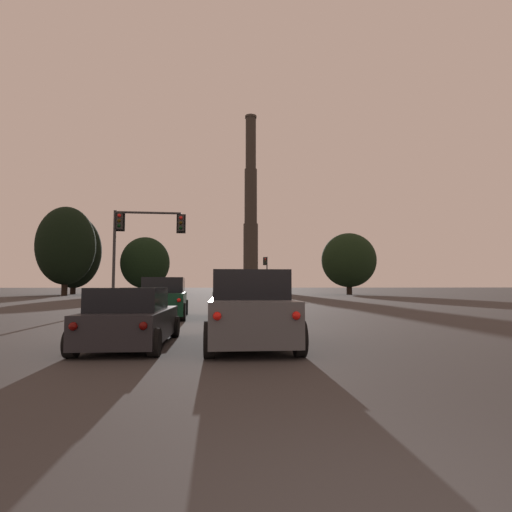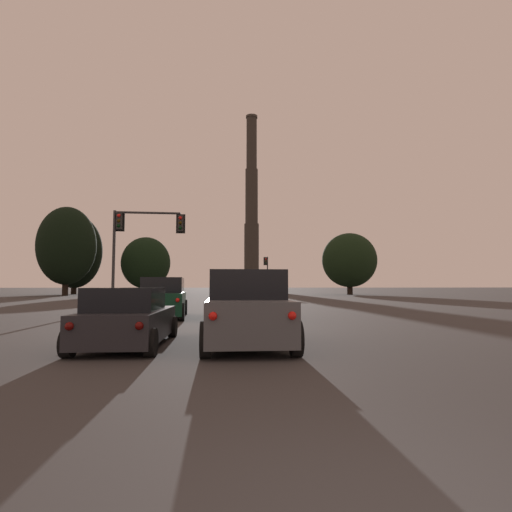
{
  "view_description": "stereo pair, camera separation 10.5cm",
  "coord_description": "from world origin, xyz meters",
  "px_view_note": "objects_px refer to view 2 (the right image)",
  "views": [
    {
      "loc": [
        -1.26,
        -2.1,
        1.49
      ],
      "look_at": [
        2.81,
        32.91,
        4.11
      ],
      "focal_mm": 28.0,
      "sensor_mm": 36.0,
      "label": 1
    },
    {
      "loc": [
        -1.15,
        -2.11,
        1.49
      ],
      "look_at": [
        2.81,
        32.91,
        4.11
      ],
      "focal_mm": 28.0,
      "sensor_mm": 36.0,
      "label": 2
    }
  ],
  "objects_px": {
    "suv_center_lane_second": "(246,309)",
    "traffic_light_overhead_left": "(137,234)",
    "traffic_light_far_right": "(267,270)",
    "smokestack": "(252,221)",
    "hatchback_left_lane_second": "(129,319)",
    "suv_left_lane_front": "(163,298)",
    "suv_center_lane_front": "(234,298)"
  },
  "relations": [
    {
      "from": "traffic_light_far_right",
      "to": "smokestack",
      "type": "bearing_deg",
      "value": 86.17
    },
    {
      "from": "suv_center_lane_front",
      "to": "suv_left_lane_front",
      "type": "distance_m",
      "value": 3.35
    },
    {
      "from": "suv_center_lane_second",
      "to": "smokestack",
      "type": "relative_size",
      "value": 0.09
    },
    {
      "from": "hatchback_left_lane_second",
      "to": "traffic_light_far_right",
      "type": "height_order",
      "value": "traffic_light_far_right"
    },
    {
      "from": "hatchback_left_lane_second",
      "to": "suv_left_lane_front",
      "type": "bearing_deg",
      "value": 93.74
    },
    {
      "from": "suv_center_lane_second",
      "to": "traffic_light_overhead_left",
      "type": "distance_m",
      "value": 16.77
    },
    {
      "from": "hatchback_left_lane_second",
      "to": "smokestack",
      "type": "height_order",
      "value": "smokestack"
    },
    {
      "from": "smokestack",
      "to": "suv_center_lane_front",
      "type": "bearing_deg",
      "value": -96.23
    },
    {
      "from": "traffic_light_far_right",
      "to": "smokestack",
      "type": "relative_size",
      "value": 0.1
    },
    {
      "from": "hatchback_left_lane_second",
      "to": "traffic_light_overhead_left",
      "type": "distance_m",
      "value": 16.18
    },
    {
      "from": "traffic_light_overhead_left",
      "to": "smokestack",
      "type": "height_order",
      "value": "smokestack"
    },
    {
      "from": "traffic_light_overhead_left",
      "to": "traffic_light_far_right",
      "type": "height_order",
      "value": "traffic_light_overhead_left"
    },
    {
      "from": "smokestack",
      "to": "traffic_light_overhead_left",
      "type": "bearing_deg",
      "value": -99.81
    },
    {
      "from": "traffic_light_far_right",
      "to": "traffic_light_overhead_left",
      "type": "bearing_deg",
      "value": -110.57
    },
    {
      "from": "hatchback_left_lane_second",
      "to": "traffic_light_far_right",
      "type": "distance_m",
      "value": 51.64
    },
    {
      "from": "suv_center_lane_second",
      "to": "suv_left_lane_front",
      "type": "height_order",
      "value": "same"
    },
    {
      "from": "hatchback_left_lane_second",
      "to": "suv_center_lane_second",
      "type": "xyz_separation_m",
      "value": [
        2.91,
        0.08,
        0.23
      ]
    },
    {
      "from": "suv_center_lane_second",
      "to": "smokestack",
      "type": "xyz_separation_m",
      "value": [
        12.08,
        117.16,
        21.62
      ]
    },
    {
      "from": "suv_left_lane_front",
      "to": "smokestack",
      "type": "height_order",
      "value": "smokestack"
    },
    {
      "from": "suv_center_lane_front",
      "to": "suv_center_lane_second",
      "type": "xyz_separation_m",
      "value": [
        -0.19,
        -8.16,
        0.0
      ]
    },
    {
      "from": "suv_center_lane_second",
      "to": "smokestack",
      "type": "distance_m",
      "value": 119.75
    },
    {
      "from": "hatchback_left_lane_second",
      "to": "suv_center_lane_second",
      "type": "distance_m",
      "value": 2.92
    },
    {
      "from": "suv_center_lane_front",
      "to": "suv_center_lane_second",
      "type": "distance_m",
      "value": 8.16
    },
    {
      "from": "suv_left_lane_front",
      "to": "hatchback_left_lane_second",
      "type": "bearing_deg",
      "value": -90.46
    },
    {
      "from": "smokestack",
      "to": "suv_left_lane_front",
      "type": "bearing_deg",
      "value": -97.97
    },
    {
      "from": "hatchback_left_lane_second",
      "to": "suv_left_lane_front",
      "type": "height_order",
      "value": "suv_left_lane_front"
    },
    {
      "from": "suv_left_lane_front",
      "to": "smokestack",
      "type": "xyz_separation_m",
      "value": [
        15.18,
        108.37,
        21.62
      ]
    },
    {
      "from": "traffic_light_far_right",
      "to": "smokestack",
      "type": "distance_m",
      "value": 69.48
    },
    {
      "from": "suv_center_lane_second",
      "to": "traffic_light_far_right",
      "type": "distance_m",
      "value": 51.04
    },
    {
      "from": "hatchback_left_lane_second",
      "to": "suv_center_lane_second",
      "type": "relative_size",
      "value": 0.84
    },
    {
      "from": "suv_center_lane_front",
      "to": "suv_center_lane_second",
      "type": "relative_size",
      "value": 1.0
    },
    {
      "from": "suv_center_lane_second",
      "to": "smokestack",
      "type": "height_order",
      "value": "smokestack"
    }
  ]
}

